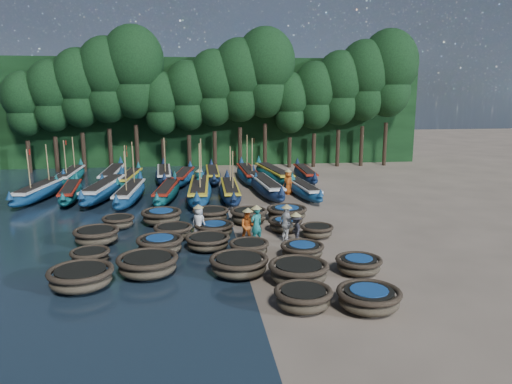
{
  "coord_description": "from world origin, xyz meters",
  "views": [
    {
      "loc": [
        -2.11,
        -25.14,
        7.18
      ],
      "look_at": [
        1.61,
        2.95,
        1.3
      ],
      "focal_mm": 35.0,
      "sensor_mm": 36.0,
      "label": 1
    }
  ],
  "objects": [
    {
      "name": "tree_4",
      "position": [
        -6.8,
        20.0,
        8.67
      ],
      "size": [
        5.34,
        5.34,
        12.58
      ],
      "color": "black",
      "rests_on": "ground"
    },
    {
      "name": "long_boat_16",
      "position": [
        4.3,
        12.77,
        0.6
      ],
      "size": [
        2.79,
        8.86,
        1.58
      ],
      "rotation": [
        0.0,
        0.0,
        0.14
      ],
      "color": "#105F5D",
      "rests_on": "ground"
    },
    {
      "name": "fisherman_4",
      "position": [
        2.31,
        -2.75,
        0.94
      ],
      "size": [
        0.79,
        1.12,
        1.96
      ],
      "rotation": [
        0.0,
        0.0,
        1.96
      ],
      "color": "silver",
      "rests_on": "ground"
    },
    {
      "name": "long_boat_9",
      "position": [
        -11.38,
        14.37,
        0.55
      ],
      "size": [
        1.5,
        8.2,
        3.48
      ],
      "rotation": [
        0.0,
        0.0,
        -0.01
      ],
      "color": "#105F5D",
      "rests_on": "ground"
    },
    {
      "name": "coracle_21",
      "position": [
        -3.74,
        1.22,
        0.46
      ],
      "size": [
        2.63,
        2.63,
        0.8
      ],
      "rotation": [
        0.0,
        0.0,
        0.41
      ],
      "color": "brown",
      "rests_on": "ground"
    },
    {
      "name": "tree_9",
      "position": [
        4.7,
        20.0,
        8.67
      ],
      "size": [
        5.34,
        5.34,
        12.58
      ],
      "color": "black",
      "rests_on": "ground"
    },
    {
      "name": "coracle_9",
      "position": [
        4.35,
        -7.17,
        0.39
      ],
      "size": [
        2.07,
        2.07,
        0.67
      ],
      "rotation": [
        0.0,
        0.0,
        0.24
      ],
      "color": "brown",
      "rests_on": "ground"
    },
    {
      "name": "tree_12",
      "position": [
        11.6,
        20.0,
        7.32
      ],
      "size": [
        4.51,
        4.51,
        10.63
      ],
      "color": "black",
      "rests_on": "ground"
    },
    {
      "name": "coracle_22",
      "position": [
        -1.1,
        1.35,
        0.44
      ],
      "size": [
        2.15,
        2.15,
        0.77
      ],
      "rotation": [
        0.0,
        0.0,
        -0.21
      ],
      "color": "brown",
      "rests_on": "ground"
    },
    {
      "name": "coracle_12",
      "position": [
        -1.44,
        -3.38,
        0.38
      ],
      "size": [
        2.17,
        2.17,
        0.66
      ],
      "rotation": [
        0.0,
        0.0,
        0.16
      ],
      "color": "brown",
      "rests_on": "ground"
    },
    {
      "name": "coracle_5",
      "position": [
        -6.19,
        -7.34,
        0.46
      ],
      "size": [
        2.73,
        2.73,
        0.81
      ],
      "rotation": [
        0.0,
        0.0,
        -0.27
      ],
      "color": "brown",
      "rests_on": "ground"
    },
    {
      "name": "tree_0",
      "position": [
        -16.0,
        20.0,
        5.97
      ],
      "size": [
        3.68,
        3.68,
        8.68
      ],
      "color": "black",
      "rests_on": "ground"
    },
    {
      "name": "fisherman_2",
      "position": [
        0.49,
        -2.64,
        0.86
      ],
      "size": [
        0.8,
        0.63,
        1.82
      ],
      "rotation": [
        0.0,
        0.0,
        6.26
      ],
      "color": "#C5561A",
      "rests_on": "ground"
    },
    {
      "name": "coracle_14",
      "position": [
        2.55,
        -5.09,
        0.37
      ],
      "size": [
        2.25,
        2.25,
        0.64
      ],
      "rotation": [
        0.0,
        0.0,
        0.35
      ],
      "color": "brown",
      "rests_on": "ground"
    },
    {
      "name": "long_boat_15",
      "position": [
        2.35,
        13.39,
        0.57
      ],
      "size": [
        1.68,
        8.38,
        3.56
      ],
      "rotation": [
        0.0,
        0.0,
        0.03
      ],
      "color": "navy",
      "rests_on": "ground"
    },
    {
      "name": "fisherman_5",
      "position": [
        -1.58,
        8.38,
        0.91
      ],
      "size": [
        0.68,
        1.67,
        1.95
      ],
      "rotation": [
        0.0,
        0.0,
        1.47
      ],
      "color": "#1A6E6D",
      "rests_on": "ground"
    },
    {
      "name": "long_boat_2",
      "position": [
        -7.88,
        8.49,
        0.6
      ],
      "size": [
        2.81,
        8.8,
        1.57
      ],
      "rotation": [
        0.0,
        0.0,
        -0.15
      ],
      "color": "navy",
      "rests_on": "ground"
    },
    {
      "name": "long_boat_12",
      "position": [
        -4.22,
        14.32,
        0.53
      ],
      "size": [
        1.8,
        7.89,
        3.36
      ],
      "rotation": [
        0.0,
        0.0,
        0.06
      ],
      "color": "#10233B",
      "rests_on": "ground"
    },
    {
      "name": "long_boat_3",
      "position": [
        -6.07,
        7.18,
        0.55
      ],
      "size": [
        2.05,
        8.17,
        3.48
      ],
      "rotation": [
        0.0,
        0.0,
        -0.08
      ],
      "color": "navy",
      "rests_on": "ground"
    },
    {
      "name": "coracle_7",
      "position": [
        -0.35,
        -6.74,
        0.44
      ],
      "size": [
        2.56,
        2.56,
        0.78
      ],
      "rotation": [
        0.0,
        0.0,
        0.2
      ],
      "color": "brown",
      "rests_on": "ground"
    },
    {
      "name": "coracle_3",
      "position": [
        1.45,
        -10.08,
        0.42
      ],
      "size": [
        2.11,
        2.11,
        0.74
      ],
      "rotation": [
        0.0,
        0.0,
        -0.19
      ],
      "color": "brown",
      "rests_on": "ground"
    },
    {
      "name": "tree_1",
      "position": [
        -13.7,
        20.0,
        6.65
      ],
      "size": [
        4.09,
        4.09,
        9.65
      ],
      "color": "black",
      "rests_on": "ground"
    },
    {
      "name": "long_boat_13",
      "position": [
        -2.69,
        13.3,
        0.49
      ],
      "size": [
        2.35,
        7.18,
        1.28
      ],
      "rotation": [
        0.0,
        0.0,
        -0.16
      ],
      "color": "navy",
      "rests_on": "ground"
    },
    {
      "name": "coracle_15",
      "position": [
        -6.58,
        -1.95,
        0.45
      ],
      "size": [
        2.52,
        2.52,
        0.78
      ],
      "rotation": [
        0.0,
        0.0,
        0.37
      ],
      "color": "brown",
      "rests_on": "ground"
    },
    {
      "name": "tree_3",
      "position": [
        -9.1,
        20.0,
        8.0
      ],
      "size": [
        4.92,
        4.92,
        11.6
      ],
      "color": "black",
      "rests_on": "ground"
    },
    {
      "name": "coracle_6",
      "position": [
        -3.88,
        -6.33,
        0.47
      ],
      "size": [
        2.41,
        2.41,
        0.82
      ],
      "rotation": [
        0.0,
        0.0,
        -0.05
      ],
      "color": "brown",
      "rests_on": "ground"
    },
    {
      "name": "tree_8",
      "position": [
        2.4,
        20.0,
        8.0
      ],
      "size": [
        4.92,
        4.92,
        11.6
      ],
      "color": "black",
      "rests_on": "ground"
    },
    {
      "name": "tree_7",
      "position": [
        0.1,
        20.0,
        7.32
      ],
      "size": [
        4.51,
        4.51,
        10.63
      ],
      "color": "black",
      "rests_on": "ground"
    },
    {
      "name": "tree_10",
      "position": [
        7.0,
        20.0,
        5.97
      ],
      "size": [
        3.68,
        3.68,
        8.68
      ],
      "color": "black",
      "rests_on": "ground"
    },
    {
      "name": "coracle_8",
      "position": [
        1.78,
        -7.89,
        0.47
      ],
      "size": [
        2.74,
        2.74,
        0.83
      ],
      "rotation": [
        0.0,
        0.0,
        0.38
      ],
      "color": "brown",
      "rests_on": "ground"
    },
    {
      "name": "long_boat_1",
      "position": [
        -10.03,
        8.39,
        0.49
      ],
      "size": [
        1.99,
        7.34,
        1.3
      ],
      "rotation": [
        0.0,
        0.0,
        0.1
      ],
      "color": "#105F5D",
      "rests_on": "ground"
    },
    {
      "name": "tree_2",
      "position": [
        -11.4,
        20.0,
        7.32
      ],
      "size": [
        4.51,
        4.51,
        10.63
      ],
      "color": "black",
      "rests_on": "ground"
    },
    {
      "name": "coracle_16",
      "position": [
        -3.04,
        -1.58,
        0.4
      ],
      "size": [
        2.22,
        2.22,
        0.71
      ],
      "rotation": [
        0.0,
        0.0,
        0.34
      ],
      "color": "brown",
      "rests_on": "ground"
    },
    {
      "name": "tree_13",
      "position": [
        13.9,
        20.0,
        8.0
      ],
      "size": [
        4.92,
        4.92,
        11.6
      ],
      "color": "black",
      "rests_on": "ground"
    },
    {
      "name": "foliage_wall",
      "position": [
        0.0,
        23.5,
        5.0
      ],
      "size": [
        40.0,
        3.0,
        10.0
      ],
      "primitive_type": "cube",
      "color": "black",
      "rests_on": "ground"
    },
    {
      "name": "coracle_10",
      "position": [
        -6.34,
        -4.77,
        0.38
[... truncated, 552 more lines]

